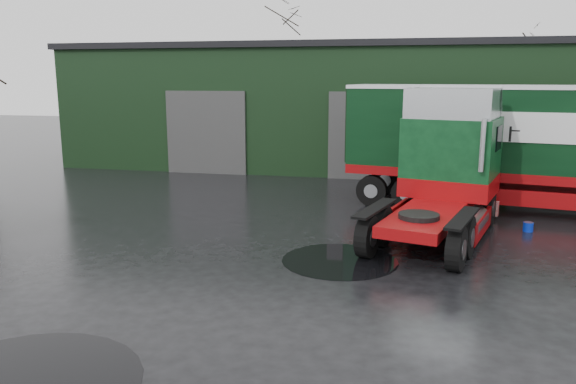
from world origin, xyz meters
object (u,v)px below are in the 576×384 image
object	(u,v)px
tree_back_a	(282,76)
lorry_right	(538,149)
warehouse	(381,105)
hero_tractor	(436,165)
wash_bucket	(528,227)
tree_back_b	(506,91)

from	to	relation	value
tree_back_a	lorry_right	bearing A→B (deg)	-56.41
warehouse	hero_tractor	distance (m)	15.73
warehouse	lorry_right	world-z (taller)	warehouse
warehouse	tree_back_a	xyz separation A→B (m)	(-8.00, 10.00, 1.59)
wash_bucket	tree_back_b	bearing A→B (deg)	83.75
warehouse	tree_back_b	distance (m)	12.82
warehouse	hero_tractor	bearing A→B (deg)	-80.84
wash_bucket	tree_back_a	distance (m)	27.83
lorry_right	tree_back_b	size ratio (longest dim) A/B	2.24
lorry_right	wash_bucket	xyz separation A→B (m)	(-0.65, -2.84, -2.06)
lorry_right	wash_bucket	distance (m)	3.57
wash_bucket	tree_back_b	world-z (taller)	tree_back_b
tree_back_a	wash_bucket	bearing A→B (deg)	-60.84
tree_back_a	hero_tractor	bearing A→B (deg)	-67.62
warehouse	wash_bucket	distance (m)	15.27
hero_tractor	tree_back_a	xyz separation A→B (m)	(-10.50, 25.50, 2.57)
tree_back_b	warehouse	bearing A→B (deg)	-128.66
wash_bucket	tree_back_b	size ratio (longest dim) A/B	0.04
tree_back_b	lorry_right	bearing A→B (deg)	-95.33
wash_bucket	tree_back_a	bearing A→B (deg)	119.16
lorry_right	tree_back_b	bearing A→B (deg)	-175.95
wash_bucket	warehouse	bearing A→B (deg)	111.05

